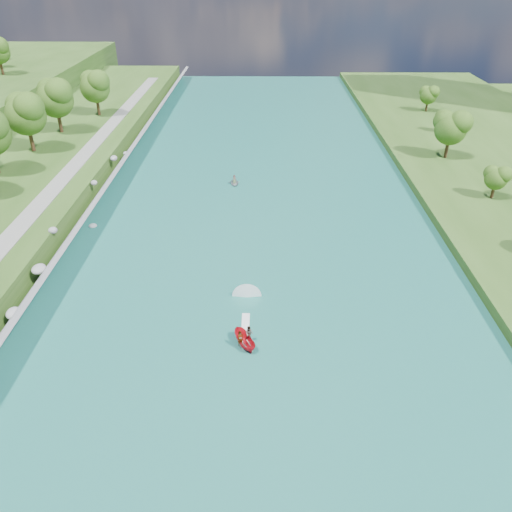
{
  "coord_description": "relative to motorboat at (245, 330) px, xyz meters",
  "views": [
    {
      "loc": [
        0.98,
        -38.73,
        35.61
      ],
      "look_at": [
        0.3,
        16.19,
        2.5
      ],
      "focal_mm": 35.0,
      "sensor_mm": 36.0,
      "label": 1
    }
  ],
  "objects": [
    {
      "name": "motorboat",
      "position": [
        0.0,
        0.0,
        0.0
      ],
      "size": [
        3.6,
        18.79,
        2.18
      ],
      "rotation": [
        0.0,
        0.0,
        3.63
      ],
      "color": "red",
      "rests_on": "river_water"
    },
    {
      "name": "raft",
      "position": [
        -3.24,
        41.81,
        -0.26
      ],
      "size": [
        2.37,
        3.11,
        1.72
      ],
      "rotation": [
        0.0,
        0.0,
        0.1
      ],
      "color": "#919299",
      "rests_on": "river_water"
    },
    {
      "name": "riverside_path",
      "position": [
        -31.77,
        16.45,
        2.81
      ],
      "size": [
        3.0,
        200.0,
        0.1
      ],
      "primitive_type": "cube",
      "color": "gray",
      "rests_on": "berm_west"
    },
    {
      "name": "riprap_bank",
      "position": [
        -25.14,
        15.28,
        1.09
      ],
      "size": [
        3.96,
        236.0,
        4.51
      ],
      "color": "slate",
      "rests_on": "ground"
    },
    {
      "name": "river_water",
      "position": [
        0.73,
        16.45,
        -0.69
      ],
      "size": [
        55.0,
        240.0,
        0.1
      ],
      "primitive_type": "cube",
      "color": "#1A6355",
      "rests_on": "ground"
    },
    {
      "name": "ground",
      "position": [
        0.73,
        -3.55,
        -0.74
      ],
      "size": [
        260.0,
        260.0,
        0.0
      ],
      "primitive_type": "plane",
      "color": "#2D5119",
      "rests_on": "ground"
    }
  ]
}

